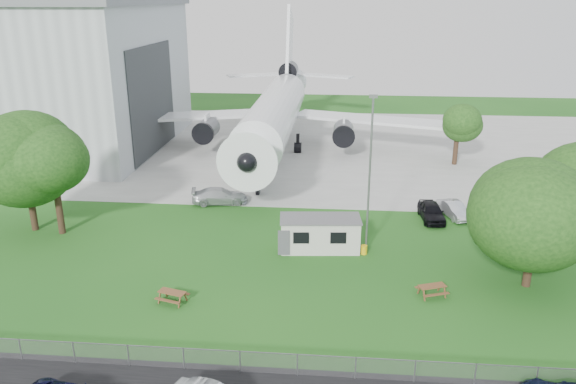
# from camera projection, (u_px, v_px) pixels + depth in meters

# --- Properties ---
(ground) EXTENTS (160.00, 160.00, 0.00)m
(ground) POSITION_uv_depth(u_px,v_px,m) (249.00, 284.00, 38.50)
(ground) COLOR #2C6C20
(concrete_apron) EXTENTS (120.00, 46.00, 0.03)m
(concrete_apron) POSITION_uv_depth(u_px,v_px,m) (293.00, 146.00, 74.25)
(concrete_apron) COLOR #B7B7B2
(concrete_apron) RESTS_ON ground
(hangar) EXTENTS (43.00, 31.00, 18.55)m
(hangar) POSITION_uv_depth(u_px,v_px,m) (0.00, 73.00, 72.46)
(hangar) COLOR #B2B7BC
(hangar) RESTS_ON ground
(airliner) EXTENTS (46.36, 47.73, 17.69)m
(airliner) POSITION_uv_depth(u_px,v_px,m) (276.00, 109.00, 70.67)
(airliner) COLOR white
(airliner) RESTS_ON ground
(site_cabin) EXTENTS (6.86, 3.23, 2.62)m
(site_cabin) POSITION_uv_depth(u_px,v_px,m) (320.00, 234.00, 43.46)
(site_cabin) COLOR beige
(site_cabin) RESTS_ON ground
(picnic_west) EXTENTS (2.15, 1.95, 0.76)m
(picnic_west) POSITION_uv_depth(u_px,v_px,m) (173.00, 302.00, 36.25)
(picnic_west) COLOR brown
(picnic_west) RESTS_ON ground
(picnic_east) EXTENTS (2.20, 2.02, 0.76)m
(picnic_east) POSITION_uv_depth(u_px,v_px,m) (431.00, 296.00, 37.01)
(picnic_east) COLOR brown
(picnic_east) RESTS_ON ground
(fence) EXTENTS (58.00, 0.04, 1.30)m
(fence) POSITION_uv_depth(u_px,v_px,m) (222.00, 371.00, 29.56)
(fence) COLOR gray
(fence) RESTS_ON ground
(lamp_mast) EXTENTS (0.16, 0.16, 12.00)m
(lamp_mast) POSITION_uv_depth(u_px,v_px,m) (369.00, 177.00, 41.68)
(lamp_mast) COLOR slate
(lamp_mast) RESTS_ON ground
(tree_west_big) EXTENTS (8.20, 8.20, 10.38)m
(tree_west_big) POSITION_uv_depth(u_px,v_px,m) (24.00, 158.00, 45.52)
(tree_west_big) COLOR #382619
(tree_west_big) RESTS_ON ground
(tree_west_small) EXTENTS (7.19, 7.19, 10.00)m
(tree_west_small) POSITION_uv_depth(u_px,v_px,m) (52.00, 159.00, 44.79)
(tree_west_small) COLOR #382619
(tree_west_small) RESTS_ON ground
(tree_east_front) EXTENTS (8.28, 8.28, 9.68)m
(tree_east_front) POSITION_uv_depth(u_px,v_px,m) (537.00, 210.00, 36.50)
(tree_east_front) COLOR #382619
(tree_east_front) RESTS_ON ground
(tree_far_apron) EXTENTS (5.34, 5.34, 7.50)m
(tree_far_apron) POSITION_uv_depth(u_px,v_px,m) (458.00, 124.00, 64.54)
(tree_far_apron) COLOR #382619
(tree_far_apron) RESTS_ON ground
(car_ne_hatch) EXTENTS (2.16, 4.71, 1.56)m
(car_ne_hatch) POSITION_uv_depth(u_px,v_px,m) (431.00, 212.00, 49.35)
(car_ne_hatch) COLOR black
(car_ne_hatch) RESTS_ON ground
(car_ne_sedan) EXTENTS (2.66, 4.45, 1.38)m
(car_ne_sedan) POSITION_uv_depth(u_px,v_px,m) (454.00, 210.00, 50.05)
(car_ne_sedan) COLOR #B6B8BE
(car_ne_sedan) RESTS_ON ground
(car_apron_van) EXTENTS (5.53, 3.07, 1.52)m
(car_apron_van) POSITION_uv_depth(u_px,v_px,m) (220.00, 196.00, 53.30)
(car_apron_van) COLOR silver
(car_apron_van) RESTS_ON ground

